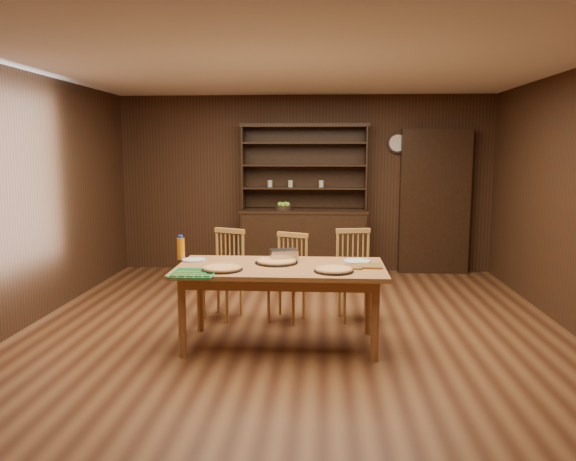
# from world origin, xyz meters

# --- Properties ---
(floor) EXTENTS (6.00, 6.00, 0.00)m
(floor) POSITION_xyz_m (0.00, 0.00, 0.00)
(floor) COLOR brown
(floor) RESTS_ON ground
(room_shell) EXTENTS (6.00, 6.00, 6.00)m
(room_shell) POSITION_xyz_m (0.00, 0.00, 1.58)
(room_shell) COLOR white
(room_shell) RESTS_ON floor
(china_hutch) EXTENTS (1.84, 0.52, 2.17)m
(china_hutch) POSITION_xyz_m (-0.00, 2.75, 0.60)
(china_hutch) COLOR black
(china_hutch) RESTS_ON floor
(doorway) EXTENTS (1.00, 0.18, 2.10)m
(doorway) POSITION_xyz_m (1.90, 2.90, 1.05)
(doorway) COLOR black
(doorway) RESTS_ON floor
(wall_clock) EXTENTS (0.30, 0.05, 0.30)m
(wall_clock) POSITION_xyz_m (1.35, 2.96, 1.90)
(wall_clock) COLOR black
(wall_clock) RESTS_ON room_shell
(dining_table) EXTENTS (1.89, 0.95, 0.75)m
(dining_table) POSITION_xyz_m (-0.10, -0.36, 0.67)
(dining_table) COLOR #AA683B
(dining_table) RESTS_ON floor
(chair_left) EXTENTS (0.51, 0.50, 0.96)m
(chair_left) POSITION_xyz_m (-0.77, 0.52, 0.50)
(chair_left) COLOR #C08442
(chair_left) RESTS_ON floor
(chair_center) EXTENTS (0.48, 0.47, 0.92)m
(chair_center) POSITION_xyz_m (-0.08, 0.47, 0.49)
(chair_center) COLOR #C08442
(chair_center) RESTS_ON floor
(chair_right) EXTENTS (0.45, 0.44, 0.96)m
(chair_right) POSITION_xyz_m (0.62, 0.55, 0.51)
(chair_right) COLOR #C08442
(chair_right) RESTS_ON floor
(pizza_left) EXTENTS (0.36, 0.36, 0.04)m
(pizza_left) POSITION_xyz_m (-0.61, -0.58, 0.77)
(pizza_left) COLOR black
(pizza_left) RESTS_ON dining_table
(pizza_right) EXTENTS (0.35, 0.35, 0.04)m
(pizza_right) POSITION_xyz_m (0.38, -0.58, 0.77)
(pizza_right) COLOR black
(pizza_right) RESTS_ON dining_table
(pizza_center) EXTENTS (0.40, 0.40, 0.04)m
(pizza_center) POSITION_xyz_m (-0.15, -0.24, 0.77)
(pizza_center) COLOR black
(pizza_center) RESTS_ON dining_table
(cooling_rack) EXTENTS (0.45, 0.45, 0.02)m
(cooling_rack) POSITION_xyz_m (-0.82, -0.75, 0.76)
(cooling_rack) COLOR #0DAA51
(cooling_rack) RESTS_ON dining_table
(plate_left) EXTENTS (0.24, 0.24, 0.02)m
(plate_left) POSITION_xyz_m (-0.95, -0.17, 0.76)
(plate_left) COLOR white
(plate_left) RESTS_ON dining_table
(plate_right) EXTENTS (0.26, 0.26, 0.02)m
(plate_right) POSITION_xyz_m (0.60, -0.14, 0.76)
(plate_right) COLOR white
(plate_right) RESTS_ON dining_table
(foil_dish) EXTENTS (0.29, 0.24, 0.10)m
(foil_dish) POSITION_xyz_m (-0.10, -0.09, 0.80)
(foil_dish) COLOR white
(foil_dish) RESTS_ON dining_table
(juice_bottle) EXTENTS (0.07, 0.07, 0.24)m
(juice_bottle) POSITION_xyz_m (-1.09, -0.12, 0.86)
(juice_bottle) COLOR orange
(juice_bottle) RESTS_ON dining_table
(pot_holder_a) EXTENTS (0.22, 0.22, 0.02)m
(pot_holder_a) POSITION_xyz_m (0.70, -0.35, 0.76)
(pot_holder_a) COLOR red
(pot_holder_a) RESTS_ON dining_table
(pot_holder_b) EXTENTS (0.22, 0.22, 0.01)m
(pot_holder_b) POSITION_xyz_m (0.55, -0.40, 0.76)
(pot_holder_b) COLOR red
(pot_holder_b) RESTS_ON dining_table
(fruit_bowl) EXTENTS (0.26, 0.26, 0.12)m
(fruit_bowl) POSITION_xyz_m (-0.29, 2.69, 0.99)
(fruit_bowl) COLOR black
(fruit_bowl) RESTS_ON china_hutch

